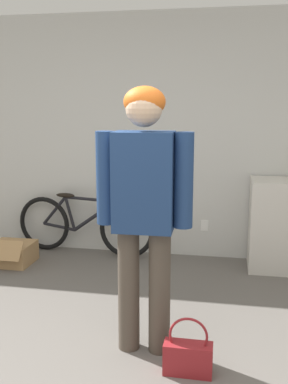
# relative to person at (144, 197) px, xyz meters

# --- Properties ---
(wall_back) EXTENTS (8.00, 0.07, 2.60)m
(wall_back) POSITION_rel_person_xyz_m (-0.25, 2.03, 0.23)
(wall_back) COLOR silver
(wall_back) RESTS_ON ground_plane
(person) EXTENTS (0.63, 0.27, 1.77)m
(person) POSITION_rel_person_xyz_m (0.00, 0.00, 0.00)
(person) COLOR #4C4238
(person) RESTS_ON ground_plane
(bicycle) EXTENTS (1.61, 0.46, 0.69)m
(bicycle) POSITION_rel_person_xyz_m (-1.03, 1.84, -0.73)
(bicycle) COLOR black
(bicycle) RESTS_ON ground_plane
(handbag) EXTENTS (0.30, 0.12, 0.38)m
(handbag) POSITION_rel_person_xyz_m (0.32, -0.23, -0.95)
(handbag) COLOR maroon
(handbag) RESTS_ON ground_plane
(cardboard_box) EXTENTS (0.43, 0.47, 0.29)m
(cardboard_box) POSITION_rel_person_xyz_m (-1.68, 1.39, -0.96)
(cardboard_box) COLOR #A87F51
(cardboard_box) RESTS_ON ground_plane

